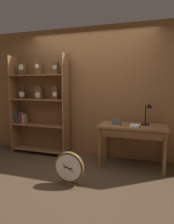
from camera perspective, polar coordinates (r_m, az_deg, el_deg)
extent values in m
plane|color=#4C3826|center=(3.23, -5.97, -19.25)|extent=(10.00, 10.00, 0.00)
cube|color=brown|center=(4.11, 1.18, 5.46)|extent=(4.80, 0.05, 2.60)
cube|color=brown|center=(4.68, -19.87, 2.01)|extent=(0.02, 0.33, 2.07)
cube|color=brown|center=(4.05, -5.98, 1.60)|extent=(0.03, 0.33, 2.07)
cube|color=brown|center=(4.46, -12.38, 2.03)|extent=(1.25, 0.01, 2.07)
cube|color=brown|center=(4.53, -13.04, -10.23)|extent=(1.20, 0.31, 0.02)
cube|color=brown|center=(4.39, -13.26, -3.54)|extent=(1.20, 0.31, 0.02)
cube|color=brown|center=(4.32, -13.48, 3.47)|extent=(1.20, 0.31, 0.02)
cube|color=brown|center=(4.31, -13.69, 10.05)|extent=(1.20, 0.31, 0.02)
cube|color=brown|center=(4.55, -17.83, 11.66)|extent=(0.16, 0.10, 0.28)
cylinder|color=silver|center=(4.51, -18.24, 11.97)|extent=(0.12, 0.01, 0.12)
cube|color=#472816|center=(4.55, -17.65, 4.67)|extent=(0.16, 0.10, 0.16)
sphere|color=#472816|center=(4.55, -17.71, 6.01)|extent=(0.10, 0.10, 0.10)
cylinder|color=silver|center=(4.51, -18.07, 4.78)|extent=(0.12, 0.01, 0.12)
cube|color=brown|center=(4.31, -13.65, 12.19)|extent=(0.11, 0.10, 0.30)
cylinder|color=white|center=(4.27, -14.05, 12.55)|extent=(0.09, 0.01, 0.09)
cube|color=brown|center=(4.30, -13.45, 4.65)|extent=(0.16, 0.11, 0.16)
cylinder|color=brown|center=(4.30, -13.50, 6.06)|extent=(0.16, 0.11, 0.16)
cylinder|color=#C6B78C|center=(4.25, -13.87, 4.78)|extent=(0.12, 0.01, 0.12)
cube|color=brown|center=(4.15, -8.91, 12.12)|extent=(0.12, 0.08, 0.25)
cylinder|color=#C6B78C|center=(4.11, -9.18, 12.43)|extent=(0.09, 0.01, 0.09)
cube|color=brown|center=(4.12, -8.92, 4.81)|extent=(0.12, 0.08, 0.18)
cylinder|color=brown|center=(4.12, -8.96, 6.50)|extent=(0.12, 0.08, 0.12)
cylinder|color=silver|center=(4.08, -9.20, 4.98)|extent=(0.09, 0.01, 0.09)
cube|color=#236638|center=(4.66, -19.02, -1.18)|extent=(0.03, 0.14, 0.29)
cube|color=navy|center=(4.65, -18.53, -1.72)|extent=(0.02, 0.17, 0.20)
cube|color=maroon|center=(4.60, -18.23, -1.52)|extent=(0.03, 0.14, 0.25)
cube|color=slate|center=(4.59, -17.65, -1.50)|extent=(0.02, 0.13, 0.25)
cube|color=tan|center=(4.58, -17.17, -1.81)|extent=(0.04, 0.13, 0.20)
cube|color=brown|center=(3.66, 12.89, -3.93)|extent=(1.17, 0.60, 0.04)
cube|color=brown|center=(3.60, 3.67, -10.16)|extent=(0.05, 0.05, 0.72)
cube|color=brown|center=(3.51, 21.24, -11.16)|extent=(0.05, 0.05, 0.72)
cube|color=brown|center=(4.07, 5.42, -8.06)|extent=(0.05, 0.05, 0.72)
cube|color=brown|center=(3.99, 20.83, -8.87)|extent=(0.05, 0.05, 0.72)
cube|color=brown|center=(3.41, 12.42, -6.34)|extent=(1.00, 0.03, 0.12)
cylinder|color=black|center=(3.73, 16.16, -3.35)|extent=(0.16, 0.16, 0.02)
cylinder|color=black|center=(3.70, 16.26, -0.63)|extent=(0.02, 0.02, 0.34)
cone|color=black|center=(3.63, 17.29, 1.85)|extent=(0.10, 0.13, 0.11)
cube|color=#595960|center=(3.64, 8.30, -2.74)|extent=(0.15, 0.09, 0.10)
cube|color=silver|center=(3.54, 13.48, -3.80)|extent=(0.18, 0.23, 0.02)
cube|color=brown|center=(3.17, -5.08, -19.42)|extent=(0.20, 0.11, 0.04)
cylinder|color=brown|center=(3.06, -5.14, -15.30)|extent=(0.46, 0.06, 0.46)
cylinder|color=white|center=(3.03, -5.40, -15.53)|extent=(0.39, 0.01, 0.39)
cube|color=black|center=(3.03, -5.43, -15.56)|extent=(0.14, 0.01, 0.01)
cube|color=black|center=(3.03, -5.44, -15.57)|extent=(0.17, 0.01, 0.10)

